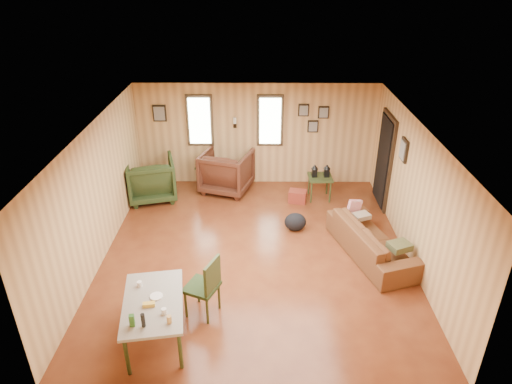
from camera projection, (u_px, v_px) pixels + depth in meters
room at (265, 188)px, 8.11m from camera, size 5.54×6.04×2.44m
sofa at (373, 236)px, 8.17m from camera, size 1.22×2.18×0.82m
recliner_brown at (227, 169)px, 10.44m from camera, size 1.28×1.24×1.07m
recliner_green at (151, 177)px, 10.10m from camera, size 1.22×1.18×1.04m
end_table at (210, 172)px, 10.65m from camera, size 0.66×0.63×0.68m
side_table at (320, 175)px, 10.06m from camera, size 0.53×0.53×0.83m
cooler at (298, 196)px, 10.10m from camera, size 0.43×0.35×0.27m
backpack at (295, 222)px, 9.02m from camera, size 0.48×0.39×0.37m
sofa_pillows at (377, 228)px, 8.25m from camera, size 0.94×1.55×0.32m
dining_table at (153, 305)px, 6.22m from camera, size 1.01×1.45×0.88m
dining_chair at (206, 284)px, 6.71m from camera, size 0.60×0.60×1.00m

